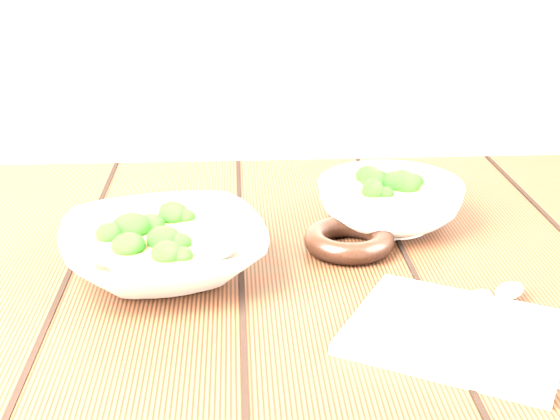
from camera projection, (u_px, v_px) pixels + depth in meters
name	position (u px, v px, depth m)	size (l,w,h in m)	color
table	(259.00, 350.00, 0.97)	(1.20, 0.80, 0.75)	#3B1E11
soup_bowl_front	(164.00, 247.00, 0.90)	(0.28, 0.28, 0.07)	white
soup_bowl_back	(390.00, 202.00, 1.03)	(0.21, 0.21, 0.07)	white
trivet	(349.00, 240.00, 0.96)	(0.11, 0.11, 0.03)	black
napkin	(457.00, 333.00, 0.77)	(0.20, 0.17, 0.01)	beige
spoon_left	(464.00, 311.00, 0.79)	(0.12, 0.14, 0.01)	#B4AC9F
spoon_right	(497.00, 302.00, 0.81)	(0.12, 0.14, 0.01)	#B4AC9F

